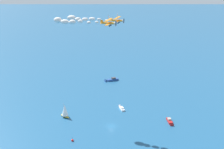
% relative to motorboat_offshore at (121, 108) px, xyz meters
% --- Properties ---
extents(ground_plane, '(2000.00, 2000.00, 0.00)m').
position_rel_motorboat_offshore_xyz_m(ground_plane, '(14.59, 15.18, -0.53)').
color(ground_plane, '#1E517A').
extents(motorboat_offshore, '(3.06, 7.01, 1.97)m').
position_rel_motorboat_offshore_xyz_m(motorboat_offshore, '(0.00, 0.00, 0.00)').
color(motorboat_offshore, white).
rests_on(motorboat_offshore, ground_plane).
extents(sailboat_trailing, '(4.33, 6.38, 7.95)m').
position_rel_motorboat_offshore_xyz_m(sailboat_trailing, '(31.26, -5.18, 3.10)').
color(sailboat_trailing, gold).
rests_on(sailboat_trailing, ground_plane).
extents(motorboat_ahead, '(4.82, 7.66, 2.18)m').
position_rel_motorboat_offshore_xyz_m(motorboat_ahead, '(-13.33, 26.08, 0.06)').
color(motorboat_ahead, '#B21E1E').
rests_on(motorboat_ahead, ground_plane).
extents(motorboat_outer_ring_b, '(10.36, 3.61, 2.95)m').
position_rel_motorboat_offshore_xyz_m(motorboat_outer_ring_b, '(-17.60, -45.37, 0.26)').
color(motorboat_outer_ring_b, '#23478C').
rests_on(motorboat_outer_ring_b, ground_plane).
extents(marker_buoy, '(1.10, 1.10, 2.10)m').
position_rel_motorboat_offshore_xyz_m(marker_buoy, '(36.43, 19.16, -0.14)').
color(marker_buoy, red).
rests_on(marker_buoy, ground_plane).
extents(biplane_lead, '(6.46, 6.57, 3.61)m').
position_rel_motorboat_offshore_xyz_m(biplane_lead, '(8.45, 9.92, 50.31)').
color(biplane_lead, orange).
extents(wingwalker_lead, '(0.74, 0.69, 1.77)m').
position_rel_motorboat_offshore_xyz_m(wingwalker_lead, '(8.56, 10.04, 52.49)').
color(wingwalker_lead, white).
extents(smoke_trail_lead, '(15.64, 17.77, 3.02)m').
position_rel_motorboat_offshore_xyz_m(smoke_trail_lead, '(21.50, -4.42, 50.30)').
color(smoke_trail_lead, silver).
extents(biplane_wingman, '(6.46, 6.57, 3.61)m').
position_rel_motorboat_offshore_xyz_m(biplane_wingman, '(19.32, 21.99, 51.20)').
color(biplane_wingman, orange).
extents(wingwalker_wingman, '(0.74, 0.69, 1.77)m').
position_rel_motorboat_offshore_xyz_m(wingwalker_wingman, '(19.43, 22.11, 53.38)').
color(wingwalker_wingman, white).
extents(smoke_trail_wingman, '(15.65, 17.36, 3.00)m').
position_rel_motorboat_offshore_xyz_m(smoke_trail_wingman, '(32.31, 7.68, 51.06)').
color(smoke_trail_wingman, silver).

